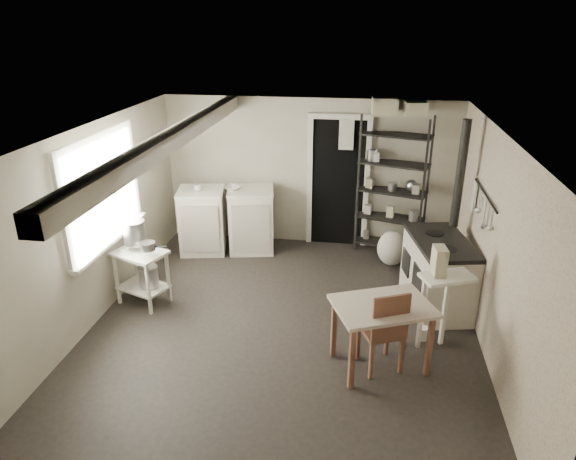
# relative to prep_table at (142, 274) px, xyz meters

# --- Properties ---
(floor) EXTENTS (5.00, 5.00, 0.00)m
(floor) POSITION_rel_prep_table_xyz_m (1.85, -0.24, -0.40)
(floor) COLOR black
(floor) RESTS_ON ground
(ceiling) EXTENTS (5.00, 5.00, 0.00)m
(ceiling) POSITION_rel_prep_table_xyz_m (1.85, -0.24, 1.90)
(ceiling) COLOR silver
(ceiling) RESTS_ON wall_back
(wall_back) EXTENTS (4.50, 0.02, 2.30)m
(wall_back) POSITION_rel_prep_table_xyz_m (1.85, 2.26, 0.75)
(wall_back) COLOR #BAB39F
(wall_back) RESTS_ON ground
(wall_front) EXTENTS (4.50, 0.02, 2.30)m
(wall_front) POSITION_rel_prep_table_xyz_m (1.85, -2.74, 0.75)
(wall_front) COLOR #BAB39F
(wall_front) RESTS_ON ground
(wall_left) EXTENTS (0.02, 5.00, 2.30)m
(wall_left) POSITION_rel_prep_table_xyz_m (-0.40, -0.24, 0.75)
(wall_left) COLOR #BAB39F
(wall_left) RESTS_ON ground
(wall_right) EXTENTS (0.02, 5.00, 2.30)m
(wall_right) POSITION_rel_prep_table_xyz_m (4.10, -0.24, 0.75)
(wall_right) COLOR #BAB39F
(wall_right) RESTS_ON ground
(window) EXTENTS (0.12, 1.76, 1.28)m
(window) POSITION_rel_prep_table_xyz_m (-0.37, -0.04, 1.10)
(window) COLOR white
(window) RESTS_ON wall_left
(doorway) EXTENTS (0.96, 0.10, 2.08)m
(doorway) POSITION_rel_prep_table_xyz_m (2.30, 2.23, 0.60)
(doorway) COLOR white
(doorway) RESTS_ON ground
(ceiling_beam) EXTENTS (0.18, 5.00, 0.18)m
(ceiling_beam) POSITION_rel_prep_table_xyz_m (0.65, -0.24, 1.80)
(ceiling_beam) COLOR white
(ceiling_beam) RESTS_ON ceiling
(wallpaper_panel) EXTENTS (0.01, 5.00, 2.30)m
(wallpaper_panel) POSITION_rel_prep_table_xyz_m (4.09, -0.24, 0.75)
(wallpaper_panel) COLOR #C1B39C
(wallpaper_panel) RESTS_ON wall_right
(utensil_rail) EXTENTS (0.06, 1.20, 0.44)m
(utensil_rail) POSITION_rel_prep_table_xyz_m (4.04, 0.36, 1.15)
(utensil_rail) COLOR #AFAFB2
(utensil_rail) RESTS_ON wall_right
(prep_table) EXTENTS (0.74, 0.63, 0.71)m
(prep_table) POSITION_rel_prep_table_xyz_m (0.00, 0.00, 0.00)
(prep_table) COLOR white
(prep_table) RESTS_ON ground
(stockpot) EXTENTS (0.34, 0.34, 0.29)m
(stockpot) POSITION_rel_prep_table_xyz_m (-0.07, 0.08, 0.54)
(stockpot) COLOR #AFAFB2
(stockpot) RESTS_ON prep_table
(saucepan) EXTENTS (0.21, 0.21, 0.10)m
(saucepan) POSITION_rel_prep_table_xyz_m (0.17, -0.10, 0.45)
(saucepan) COLOR #AFAFB2
(saucepan) RESTS_ON prep_table
(bucket) EXTENTS (0.29, 0.29, 0.26)m
(bucket) POSITION_rel_prep_table_xyz_m (0.09, -0.00, -0.02)
(bucket) COLOR #AFAFB2
(bucket) RESTS_ON prep_table
(base_cabinets) EXTENTS (1.60, 0.93, 0.99)m
(base_cabinets) POSITION_rel_prep_table_xyz_m (0.64, 1.74, 0.06)
(base_cabinets) COLOR silver
(base_cabinets) RESTS_ON ground
(mixing_bowl) EXTENTS (0.40, 0.40, 0.07)m
(mixing_bowl) POSITION_rel_prep_table_xyz_m (0.75, 1.74, 0.56)
(mixing_bowl) COLOR silver
(mixing_bowl) RESTS_ON base_cabinets
(counter_cup) EXTENTS (0.15, 0.15, 0.10)m
(counter_cup) POSITION_rel_prep_table_xyz_m (0.25, 1.62, 0.57)
(counter_cup) COLOR silver
(counter_cup) RESTS_ON base_cabinets
(shelf_rack) EXTENTS (1.07, 0.66, 2.12)m
(shelf_rack) POSITION_rel_prep_table_xyz_m (3.13, 2.06, 0.55)
(shelf_rack) COLOR black
(shelf_rack) RESTS_ON ground
(shelf_jar) EXTENTS (0.10, 0.10, 0.19)m
(shelf_jar) POSITION_rel_prep_table_xyz_m (2.86, 2.10, 0.97)
(shelf_jar) COLOR silver
(shelf_jar) RESTS_ON shelf_rack
(storage_box_a) EXTENTS (0.36, 0.32, 0.24)m
(storage_box_a) POSITION_rel_prep_table_xyz_m (2.92, 2.04, 1.61)
(storage_box_a) COLOR beige
(storage_box_a) RESTS_ON shelf_rack
(storage_box_b) EXTENTS (0.32, 0.30, 0.19)m
(storage_box_b) POSITION_rel_prep_table_xyz_m (3.35, 2.02, 1.59)
(storage_box_b) COLOR beige
(storage_box_b) RESTS_ON shelf_rack
(stove) EXTENTS (0.85, 1.25, 0.90)m
(stove) POSITION_rel_prep_table_xyz_m (3.67, 0.48, 0.04)
(stove) COLOR silver
(stove) RESTS_ON ground
(stovepipe) EXTENTS (0.14, 0.14, 1.33)m
(stovepipe) POSITION_rel_prep_table_xyz_m (3.88, 0.98, 1.19)
(stovepipe) COLOR black
(stovepipe) RESTS_ON stove
(side_ledge) EXTENTS (0.63, 0.50, 0.86)m
(side_ledge) POSITION_rel_prep_table_xyz_m (3.64, -0.37, 0.03)
(side_ledge) COLOR white
(side_ledge) RESTS_ON ground
(oats_box) EXTENTS (0.15, 0.23, 0.32)m
(oats_box) POSITION_rel_prep_table_xyz_m (3.53, -0.35, 0.61)
(oats_box) COLOR beige
(oats_box) RESTS_ON side_ledge
(work_table) EXTENTS (1.15, 0.99, 0.73)m
(work_table) POSITION_rel_prep_table_xyz_m (2.96, -0.85, -0.02)
(work_table) COLOR beige
(work_table) RESTS_ON ground
(table_cup) EXTENTS (0.10, 0.10, 0.09)m
(table_cup) POSITION_rel_prep_table_xyz_m (3.14, -0.89, 0.41)
(table_cup) COLOR silver
(table_cup) RESTS_ON work_table
(chair) EXTENTS (0.52, 0.53, 0.95)m
(chair) POSITION_rel_prep_table_xyz_m (2.96, -0.87, 0.08)
(chair) COLOR brown
(chair) RESTS_ON ground
(flour_sack) EXTENTS (0.54, 0.50, 0.52)m
(flour_sack) POSITION_rel_prep_table_xyz_m (3.17, 1.58, -0.16)
(flour_sack) COLOR beige
(flour_sack) RESTS_ON ground
(floor_crock) EXTENTS (0.14, 0.14, 0.15)m
(floor_crock) POSITION_rel_prep_table_xyz_m (3.46, -0.30, -0.33)
(floor_crock) COLOR silver
(floor_crock) RESTS_ON ground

